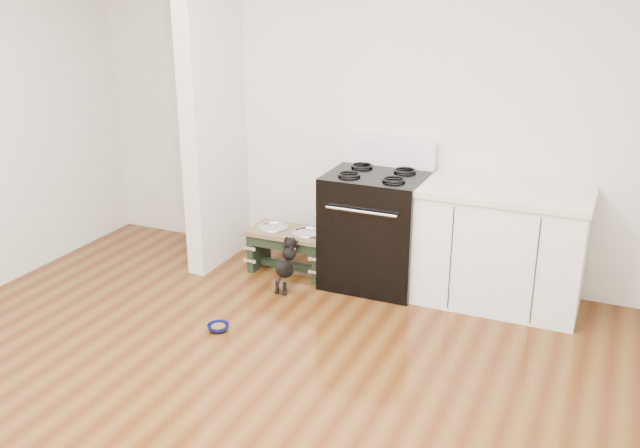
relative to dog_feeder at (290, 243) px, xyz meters
The scene contains 8 objects.
ground 2.13m from the dog_feeder, 77.12° to the right, with size 5.00×5.00×0.00m, color #4B240D.
room_shell 2.51m from the dog_feeder, 77.12° to the right, with size 5.00×5.00×5.00m.
partition_wall 1.29m from the dog_feeder, behind, with size 0.15×0.80×2.70m, color silver.
oven_range 0.76m from the dog_feeder, ahead, with size 0.76×0.69×1.14m.
cabinet_run 1.72m from the dog_feeder, ahead, with size 1.24×0.64×0.91m.
dog_feeder is the anchor object (origin of this frame).
puppy 0.34m from the dog_feeder, 68.85° to the right, with size 0.12×0.35×0.42m.
floor_bowl 1.17m from the dog_feeder, 90.63° to the right, with size 0.18×0.18×0.05m.
Camera 1 is at (1.99, -2.91, 2.43)m, focal length 40.00 mm.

